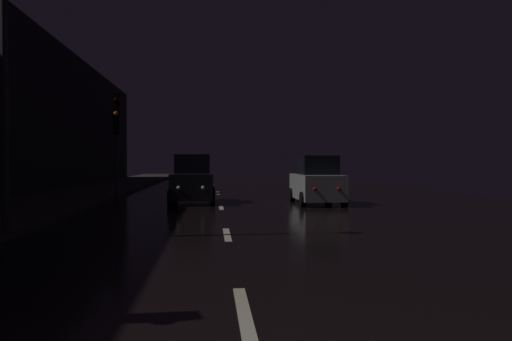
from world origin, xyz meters
TOP-DOWN VIEW (x-y plane):
  - ground at (0.00, 24.50)m, footprint 26.54×84.00m
  - sidewalk_left at (-7.07, 24.50)m, footprint 4.40×84.00m
  - building_facade_left at (-9.67, 21.00)m, footprint 0.80×63.00m
  - lane_centerline at (0.00, 16.08)m, footprint 0.16×25.11m
  - traffic_light_far_left at (-4.77, 21.53)m, footprint 0.31×0.46m
  - streetlamp_overhead at (-4.53, 9.04)m, footprint 1.70×0.44m
  - car_approaching_headlights at (-1.16, 19.17)m, footprint 1.89×4.08m
  - car_parked_right_far at (3.97, 18.02)m, footprint 1.83×3.96m

SIDE VIEW (x-z plane):
  - ground at x=0.00m, z-range -0.02..0.00m
  - lane_centerline at x=0.00m, z-range 0.00..0.01m
  - sidewalk_left at x=-7.07m, z-range 0.00..0.15m
  - car_parked_right_far at x=3.97m, z-range -0.09..1.91m
  - car_approaching_headlights at x=-1.16m, z-range -0.09..1.97m
  - traffic_light_far_left at x=-4.77m, z-range 1.12..6.04m
  - building_facade_left at x=-9.67m, z-range 0.00..8.85m
  - streetlamp_overhead at x=-4.53m, z-range 1.20..8.76m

